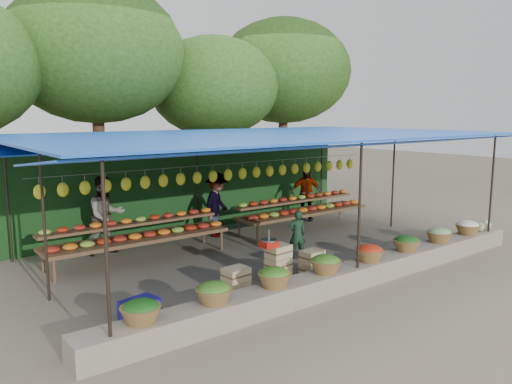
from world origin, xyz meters
TOP-DOWN VIEW (x-y plane):
  - ground at (0.00, 0.00)m, footprint 60.00×60.00m
  - stone_curb at (0.00, -2.75)m, footprint 10.60×0.55m
  - stall_canopy at (0.00, 0.08)m, footprint 10.80×6.60m
  - produce_baskets at (-0.10, -2.75)m, footprint 8.98×0.58m
  - netting_backdrop at (0.00, 3.15)m, footprint 10.60×0.06m
  - tree_row at (0.50, 6.09)m, footprint 16.51×5.50m
  - fruit_table_left at (-2.49, 1.35)m, footprint 4.21×0.95m
  - fruit_table_right at (2.51, 1.35)m, footprint 4.21×0.95m
  - crate_counter at (-1.04, -1.79)m, footprint 2.38×0.38m
  - weighing_scale at (-1.25, -1.79)m, footprint 0.32×0.32m
  - vendor_seated at (0.44, -0.72)m, footprint 0.47×0.39m
  - customer_left at (-2.88, 2.22)m, footprint 0.95×0.76m
  - customer_mid at (0.11, 2.10)m, footprint 1.27×1.14m
  - customer_right at (3.36, 2.11)m, footprint 1.05×0.88m
  - blue_crate_front at (-4.02, -2.47)m, footprint 0.46×0.35m
  - blue_crate_back at (-3.88, -1.77)m, footprint 0.63×0.51m

SIDE VIEW (x-z plane):
  - ground at x=0.00m, z-range 0.00..0.00m
  - blue_crate_front at x=-4.02m, z-range 0.00..0.27m
  - blue_crate_back at x=-3.88m, z-range 0.00..0.34m
  - stone_curb at x=0.00m, z-range 0.00..0.40m
  - crate_counter at x=-1.04m, z-range -0.07..0.70m
  - vendor_seated at x=0.44m, z-range 0.00..1.11m
  - produce_baskets at x=-0.10m, z-range 0.40..0.73m
  - fruit_table_left at x=-2.49m, z-range 0.14..1.07m
  - fruit_table_right at x=2.51m, z-range 0.14..1.07m
  - customer_right at x=3.36m, z-range 0.00..1.68m
  - weighing_scale at x=-1.25m, z-range 0.68..1.02m
  - customer_mid at x=0.11m, z-range 0.00..1.71m
  - customer_left at x=-2.88m, z-range 0.00..1.85m
  - netting_backdrop at x=0.00m, z-range 0.00..2.50m
  - stall_canopy at x=0.00m, z-range 1.26..4.08m
  - tree_row at x=0.50m, z-range 1.14..8.26m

